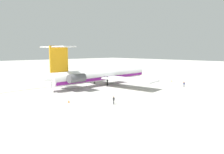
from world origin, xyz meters
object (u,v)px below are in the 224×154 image
ground_crew_near_tail (114,99)px  safety_cone_tail (69,101)px  safety_cone_wingtip (172,81)px  safety_cone_nose (184,82)px  main_jetliner (101,75)px  ground_crew_near_nose (184,84)px

ground_crew_near_tail → safety_cone_tail: ground_crew_near_tail is taller
safety_cone_wingtip → safety_cone_nose: bearing=100.8°
ground_crew_near_tail → safety_cone_wingtip: bearing=-3.0°
main_jetliner → safety_cone_tail: main_jetliner is taller
ground_crew_near_nose → safety_cone_wingtip: (-7.33, -8.34, -0.77)m
ground_crew_near_nose → safety_cone_nose: bearing=7.2°
main_jetliner → safety_cone_tail: (19.04, 12.54, -2.98)m
main_jetliner → ground_crew_near_nose: bearing=-54.4°
ground_crew_near_nose → ground_crew_near_tail: 28.64m
main_jetliner → ground_crew_near_nose: (-15.35, 19.83, -2.21)m
safety_cone_nose → safety_cone_wingtip: 4.13m
safety_cone_tail → ground_crew_near_nose: bearing=168.0°
main_jetliner → ground_crew_near_tail: 24.05m
ground_crew_near_nose → safety_cone_wingtip: ground_crew_near_nose is taller
safety_cone_wingtip → safety_cone_tail: bearing=1.4°
ground_crew_near_tail → safety_cone_nose: bearing=-9.4°
ground_crew_near_tail → safety_cone_tail: bearing=111.7°
ground_crew_near_nose → safety_cone_wingtip: size_ratio=3.01×
main_jetliner → safety_cone_tail: bearing=-148.8°
ground_crew_near_tail → safety_cone_nose: size_ratio=3.00×
ground_crew_near_tail → safety_cone_nose: 37.01m
ground_crew_near_tail → safety_cone_wingtip: (-35.97, -8.44, -0.77)m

